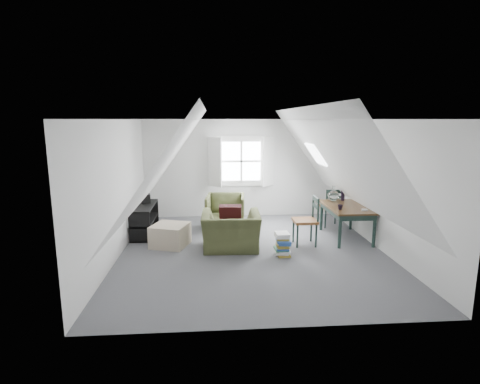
{
  "coord_description": "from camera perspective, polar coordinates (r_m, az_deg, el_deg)",
  "views": [
    {
      "loc": [
        -0.75,
        -6.86,
        2.49
      ],
      "look_at": [
        -0.19,
        0.6,
        1.05
      ],
      "focal_mm": 28.0,
      "sensor_mm": 36.0,
      "label": 1
    }
  ],
  "objects": [
    {
      "name": "cup",
      "position": [
        7.88,
        15.0,
        -2.59
      ],
      "size": [
        0.12,
        0.12,
        0.1
      ],
      "primitive_type": "imported",
      "rotation": [
        0.0,
        0.0,
        0.21
      ],
      "color": "black",
      "rests_on": "dining_table"
    },
    {
      "name": "slope_right",
      "position": [
        7.27,
        14.23,
        4.92
      ],
      "size": [
        3.19,
        5.5,
        4.48
      ],
      "primitive_type": "plane",
      "rotation": [
        0.0,
        -2.19,
        0.0
      ],
      "color": "white",
      "rests_on": "wall_right"
    },
    {
      "name": "throw_pillow",
      "position": [
        7.4,
        -1.46,
        -3.56
      ],
      "size": [
        0.46,
        0.3,
        0.45
      ],
      "primitive_type": "cube",
      "rotation": [
        0.31,
        0.0,
        -0.11
      ],
      "color": "#380F12",
      "rests_on": "armchair_near"
    },
    {
      "name": "floor",
      "position": [
        7.34,
        1.87,
        -8.95
      ],
      "size": [
        5.5,
        5.5,
        0.0
      ],
      "primitive_type": "plane",
      "color": "#4F5055",
      "rests_on": "ground"
    },
    {
      "name": "wall_left",
      "position": [
        7.19,
        -18.3,
        0.4
      ],
      "size": [
        0.0,
        5.5,
        5.5
      ],
      "primitive_type": "plane",
      "rotation": [
        1.57,
        0.0,
        1.57
      ],
      "color": "silver",
      "rests_on": "ground"
    },
    {
      "name": "dining_table",
      "position": [
        8.26,
        15.93,
        -2.69
      ],
      "size": [
        0.84,
        1.41,
        0.7
      ],
      "rotation": [
        0.0,
        0.0,
        -0.06
      ],
      "color": "#36210E",
      "rests_on": "floor"
    },
    {
      "name": "ottoman",
      "position": [
        7.69,
        -10.58,
        -6.48
      ],
      "size": [
        0.83,
        0.83,
        0.44
      ],
      "primitive_type": "cube",
      "rotation": [
        0.0,
        0.0,
        -0.31
      ],
      "color": "tan",
      "rests_on": "floor"
    },
    {
      "name": "dining_chair_near",
      "position": [
        7.67,
        10.16,
        -4.21
      ],
      "size": [
        0.46,
        0.46,
        0.99
      ],
      "rotation": [
        0.0,
        0.0,
        -1.3
      ],
      "color": "brown",
      "rests_on": "floor"
    },
    {
      "name": "wall_back",
      "position": [
        9.72,
        0.18,
        3.56
      ],
      "size": [
        5.0,
        0.0,
        5.0
      ],
      "primitive_type": "plane",
      "rotation": [
        1.57,
        0.0,
        0.0
      ],
      "color": "silver",
      "rests_on": "ground"
    },
    {
      "name": "armchair_near",
      "position": [
        7.44,
        -1.38,
        -8.65
      ],
      "size": [
        1.15,
        1.01,
        0.73
      ],
      "primitive_type": "imported",
      "rotation": [
        0.0,
        0.0,
        3.11
      ],
      "color": "#3E4426",
      "rests_on": "floor"
    },
    {
      "name": "wall_front",
      "position": [
        4.36,
        5.85,
        -5.68
      ],
      "size": [
        5.0,
        0.0,
        5.0
      ],
      "primitive_type": "plane",
      "rotation": [
        -1.57,
        0.0,
        0.0
      ],
      "color": "silver",
      "rests_on": "ground"
    },
    {
      "name": "wall_right",
      "position": [
        7.69,
        20.78,
        0.9
      ],
      "size": [
        0.0,
        5.5,
        5.5
      ],
      "primitive_type": "plane",
      "rotation": [
        1.57,
        0.0,
        -1.57
      ],
      "color": "silver",
      "rests_on": "ground"
    },
    {
      "name": "media_shelf",
      "position": [
        8.53,
        -14.37,
        -4.36
      ],
      "size": [
        0.43,
        1.29,
        0.66
      ],
      "rotation": [
        0.0,
        0.0,
        0.04
      ],
      "color": "black",
      "rests_on": "floor"
    },
    {
      "name": "ceiling",
      "position": [
        6.9,
        2.0,
        10.97
      ],
      "size": [
        5.5,
        5.5,
        0.0
      ],
      "primitive_type": "plane",
      "rotation": [
        3.14,
        0.0,
        0.0
      ],
      "color": "white",
      "rests_on": "wall_back"
    },
    {
      "name": "dormer_window",
      "position": [
        9.62,
        0.21,
        4.68
      ],
      "size": [
        1.71,
        0.35,
        1.3
      ],
      "color": "white",
      "rests_on": "wall_back"
    },
    {
      "name": "slope_left",
      "position": [
        6.94,
        -10.91,
        4.79
      ],
      "size": [
        3.19,
        5.5,
        4.48
      ],
      "primitive_type": "plane",
      "rotation": [
        0.0,
        2.19,
        0.0
      ],
      "color": "white",
      "rests_on": "wall_left"
    },
    {
      "name": "skylight",
      "position": [
        8.51,
        11.47,
        5.65
      ],
      "size": [
        0.35,
        0.75,
        0.47
      ],
      "primitive_type": "cube",
      "rotation": [
        0.0,
        0.95,
        0.0
      ],
      "color": "white",
      "rests_on": "slope_right"
    },
    {
      "name": "demijohn",
      "position": [
        8.57,
        14.05,
        -0.5
      ],
      "size": [
        0.24,
        0.24,
        0.34
      ],
      "rotation": [
        0.0,
        0.0,
        -0.32
      ],
      "color": "silver",
      "rests_on": "dining_table"
    },
    {
      "name": "paper_box",
      "position": [
        7.9,
        18.45,
        -2.61
      ],
      "size": [
        0.12,
        0.09,
        0.04
      ],
      "primitive_type": "cube",
      "rotation": [
        0.0,
        0.0,
        -0.15
      ],
      "color": "white",
      "rests_on": "dining_table"
    },
    {
      "name": "armchair_far",
      "position": [
        8.81,
        -2.22,
        -5.54
      ],
      "size": [
        0.95,
        0.97,
        0.81
      ],
      "primitive_type": "imported",
      "rotation": [
        0.0,
        0.0,
        -0.1
      ],
      "color": "#3E4426",
      "rests_on": "floor"
    },
    {
      "name": "electronics_box",
      "position": [
        8.71,
        -14.18,
        -0.99
      ],
      "size": [
        0.25,
        0.3,
        0.21
      ],
      "primitive_type": "cube",
      "rotation": [
        0.0,
        0.0,
        0.27
      ],
      "color": "black",
      "rests_on": "media_shelf"
    },
    {
      "name": "dining_chair_far",
      "position": [
        9.1,
        13.76,
        -2.19
      ],
      "size": [
        0.43,
        0.43,
        0.92
      ],
      "rotation": [
        0.0,
        0.0,
        3.42
      ],
      "color": "brown",
      "rests_on": "floor"
    },
    {
      "name": "magazine_stack",
      "position": [
        7.08,
        6.53,
        -7.9
      ],
      "size": [
        0.32,
        0.38,
        0.43
      ],
      "rotation": [
        0.0,
        0.0,
        -0.05
      ],
      "color": "#B29933",
      "rests_on": "floor"
    },
    {
      "name": "vase_twigs",
      "position": [
        8.75,
        15.4,
        -0.33
      ],
      "size": [
        0.08,
        0.09,
        0.64
      ],
      "rotation": [
        0.0,
        0.0,
        0.2
      ],
      "color": "black",
      "rests_on": "dining_table"
    }
  ]
}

